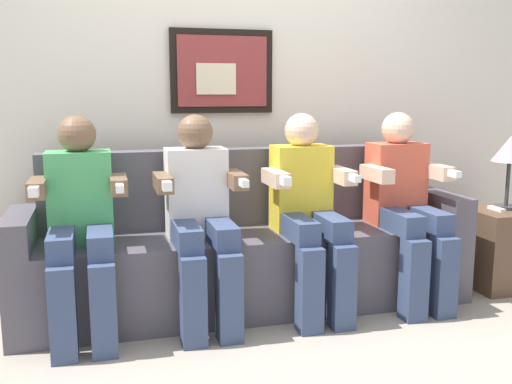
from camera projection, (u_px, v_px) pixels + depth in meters
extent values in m
plane|color=#9E9384|center=(264.00, 327.00, 3.02)|extent=(6.44, 6.44, 0.00)
cube|color=silver|center=(229.00, 80.00, 3.52)|extent=(4.95, 0.05, 2.60)
cube|color=black|center=(222.00, 71.00, 3.46)|extent=(0.63, 0.03, 0.50)
cube|color=maroon|center=(222.00, 71.00, 3.44)|extent=(0.55, 0.02, 0.42)
cube|color=beige|center=(216.00, 79.00, 3.43)|extent=(0.24, 0.02, 0.18)
cube|color=#514C56|center=(249.00, 270.00, 3.25)|extent=(2.27, 0.58, 0.45)
cube|color=#514C56|center=(240.00, 186.00, 3.38)|extent=(2.27, 0.14, 0.45)
cube|color=#514C56|center=(22.00, 273.00, 2.92)|extent=(0.14, 0.58, 0.62)
cube|color=#514C56|center=(436.00, 241.00, 3.55)|extent=(0.14, 0.58, 0.62)
cube|color=#4CB266|center=(80.00, 198.00, 2.93)|extent=(0.32, 0.20, 0.48)
sphere|color=brown|center=(77.00, 134.00, 2.87)|extent=(0.19, 0.19, 0.19)
cube|color=#38476B|center=(62.00, 243.00, 2.74)|extent=(0.12, 0.40, 0.12)
cube|color=#38476B|center=(100.00, 240.00, 2.79)|extent=(0.12, 0.40, 0.12)
cube|color=#38476B|center=(63.00, 314.00, 2.60)|extent=(0.12, 0.12, 0.45)
cube|color=#38476B|center=(103.00, 310.00, 2.65)|extent=(0.12, 0.12, 0.45)
cube|color=brown|center=(38.00, 188.00, 2.75)|extent=(0.08, 0.28, 0.08)
cube|color=brown|center=(118.00, 184.00, 2.85)|extent=(0.08, 0.28, 0.08)
cube|color=white|center=(120.00, 188.00, 2.69)|extent=(0.04, 0.13, 0.04)
cube|color=white|center=(34.00, 191.00, 2.59)|extent=(0.04, 0.10, 0.04)
cube|color=white|center=(196.00, 192.00, 3.08)|extent=(0.32, 0.20, 0.48)
sphere|color=brown|center=(195.00, 132.00, 3.03)|extent=(0.19, 0.19, 0.19)
cube|color=#38476B|center=(186.00, 234.00, 2.90)|extent=(0.12, 0.40, 0.12)
cube|color=#38476B|center=(220.00, 232.00, 2.95)|extent=(0.12, 0.40, 0.12)
cube|color=#38476B|center=(193.00, 301.00, 2.76)|extent=(0.12, 0.12, 0.45)
cube|color=#38476B|center=(229.00, 298.00, 2.81)|extent=(0.12, 0.12, 0.45)
cube|color=brown|center=(163.00, 183.00, 2.91)|extent=(0.08, 0.28, 0.08)
cube|color=brown|center=(235.00, 180.00, 3.01)|extent=(0.08, 0.28, 0.08)
cube|color=white|center=(243.00, 182.00, 2.85)|extent=(0.04, 0.13, 0.04)
cube|color=white|center=(167.00, 186.00, 2.75)|extent=(0.04, 0.10, 0.04)
cube|color=yellow|center=(301.00, 188.00, 3.24)|extent=(0.32, 0.20, 0.48)
sphere|color=beige|center=(302.00, 130.00, 3.19)|extent=(0.19, 0.19, 0.19)
cube|color=#38476B|center=(297.00, 227.00, 3.06)|extent=(0.12, 0.40, 0.12)
cube|color=#38476B|center=(328.00, 225.00, 3.11)|extent=(0.12, 0.40, 0.12)
cube|color=#38476B|center=(310.00, 290.00, 2.92)|extent=(0.12, 0.12, 0.45)
cube|color=#38476B|center=(342.00, 287.00, 2.97)|extent=(0.12, 0.12, 0.45)
cube|color=beige|center=(275.00, 178.00, 3.06)|extent=(0.08, 0.28, 0.08)
cube|color=beige|center=(341.00, 175.00, 3.16)|extent=(0.08, 0.28, 0.08)
cube|color=white|center=(353.00, 178.00, 3.01)|extent=(0.04, 0.13, 0.04)
cube|color=white|center=(285.00, 180.00, 2.91)|extent=(0.04, 0.10, 0.04)
cube|color=#D8593F|center=(396.00, 183.00, 3.40)|extent=(0.32, 0.20, 0.48)
sphere|color=beige|center=(398.00, 128.00, 3.34)|extent=(0.19, 0.19, 0.19)
cube|color=#38476B|center=(398.00, 221.00, 3.22)|extent=(0.12, 0.40, 0.12)
cube|color=#38476B|center=(426.00, 219.00, 3.26)|extent=(0.12, 0.40, 0.12)
cube|color=#38476B|center=(414.00, 280.00, 3.08)|extent=(0.12, 0.12, 0.45)
cube|color=#38476B|center=(443.00, 277.00, 3.12)|extent=(0.12, 0.12, 0.45)
cube|color=beige|center=(377.00, 174.00, 3.22)|extent=(0.08, 0.28, 0.08)
cube|color=beige|center=(436.00, 171.00, 3.32)|extent=(0.08, 0.28, 0.08)
cube|color=white|center=(452.00, 173.00, 3.17)|extent=(0.04, 0.13, 0.04)
cube|color=brown|center=(500.00, 248.00, 3.61)|extent=(0.40, 0.40, 0.50)
cylinder|color=#333338|center=(506.00, 207.00, 3.59)|extent=(0.14, 0.14, 0.02)
cylinder|color=#333338|center=(508.00, 184.00, 3.57)|extent=(0.02, 0.02, 0.28)
cone|color=pink|center=(510.00, 149.00, 3.53)|extent=(0.22, 0.22, 0.16)
cube|color=white|center=(496.00, 209.00, 3.54)|extent=(0.04, 0.13, 0.02)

